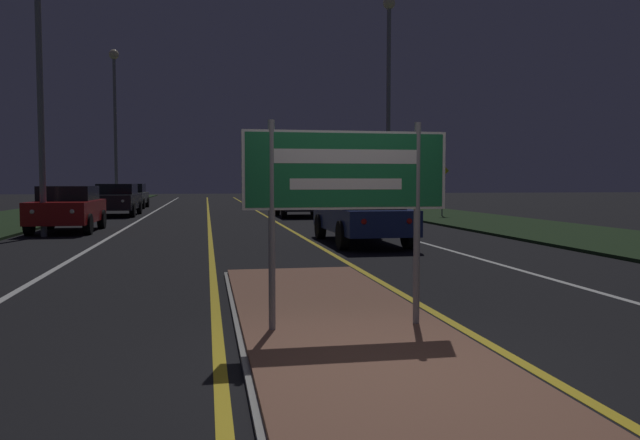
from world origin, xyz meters
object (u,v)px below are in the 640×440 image
Objects in this scene: car_approaching_0 at (68,208)px; car_receding_0 at (362,214)px; streetlight_left_near at (38,23)px; highway_sign at (346,180)px; streetlight_right_near at (389,77)px; car_approaching_1 at (117,199)px; car_receding_2 at (322,195)px; streetlight_left_far at (115,102)px; car_receding_1 at (299,200)px; car_approaching_2 at (130,195)px; warning_sign at (442,185)px.

car_receding_0 is at bearing -33.21° from car_approaching_0.
highway_sign is at bearing -64.95° from streetlight_left_near.
streetlight_right_near is (6.32, 19.71, 4.46)m from highway_sign.
car_receding_0 is at bearing -61.55° from car_approaching_1.
car_approaching_0 is (-11.47, -16.74, -0.01)m from car_receding_2.
highway_sign is at bearing -100.11° from car_receding_2.
streetlight_left_near is at bearing -88.51° from streetlight_left_far.
streetlight_right_near is 13.09m from car_receding_2.
car_receding_1 is (2.81, 22.15, -0.86)m from highway_sign.
streetlight_right_near reaches higher than car_approaching_2.
streetlight_left_far is 0.98× the size of streetlight_right_near.
streetlight_right_near is 1.97× the size of car_receding_0.
car_receding_2 is (12.29, -0.46, -5.48)m from streetlight_left_far.
streetlight_right_near is 19.01m from car_approaching_2.
car_receding_1 is at bearing 45.14° from streetlight_left_near.
car_receding_2 is (5.64, 31.66, -0.84)m from highway_sign.
highway_sign reaches higher than car_approaching_2.
streetlight_left_near is 20.74m from car_approaching_2.
streetlight_left_near reaches higher than car_receding_2.
streetlight_left_near is at bearing -92.78° from car_approaching_1.
car_receding_2 is 20.30m from car_approaching_0.
car_approaching_2 is at bearing 89.61° from streetlight_left_near.
car_receding_1 is (9.45, -9.97, -5.49)m from streetlight_left_far.
warning_sign is at bearing -41.03° from car_approaching_2.
streetlight_left_far is (-0.49, 18.97, 0.06)m from streetlight_left_near.
car_approaching_2 is at bearing 100.27° from highway_sign.
streetlight_left_near is 2.36× the size of car_approaching_0.
warning_sign is at bearing -73.90° from car_receding_2.
highway_sign is 0.52× the size of car_approaching_0.
car_receding_0 is at bearing -23.16° from streetlight_left_near.
car_receding_1 is (0.25, 12.72, -0.01)m from car_receding_0.
streetlight_left_near is 13.81m from car_receding_1.
car_receding_0 is (2.56, 9.43, -0.85)m from highway_sign.
highway_sign is 33.13m from streetlight_left_far.
car_approaching_0 is (-8.64, -7.24, 0.01)m from car_receding_1.
car_approaching_1 is at bearing 158.21° from streetlight_right_near.
car_approaching_0 is (0.81, -17.20, -5.49)m from streetlight_left_far.
streetlight_left_near reaches higher than car_approaching_1.
car_approaching_0 is at bearing -160.58° from warning_sign.
streetlight_right_near is at bearing -34.83° from car_receding_1.
streetlight_left_near reaches higher than highway_sign.
streetlight_left_far reaches higher than car_approaching_1.
car_receding_2 is at bearing 79.89° from highway_sign.
car_receding_0 is 10.02m from car_approaching_0.
warning_sign reaches higher than car_receding_1.
streetlight_left_far is 9.45m from car_approaching_1.
car_approaching_0 is at bearing -140.05° from car_receding_1.
warning_sign is at bearing -37.51° from streetlight_left_far.
car_approaching_0 is (-12.15, -4.79, -5.32)m from streetlight_right_near.
car_approaching_0 is at bearing 79.80° from streetlight_left_near.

